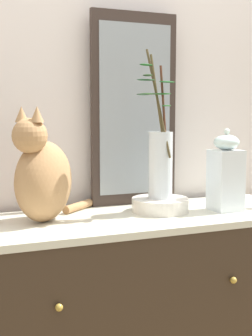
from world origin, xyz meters
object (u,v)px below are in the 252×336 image
Objects in this scene: cat_sitting at (42,175)px; jar_lidded_porcelain at (226,174)px; mirror_leaning at (134,110)px; vase_glass_clear at (160,159)px; bowl_porcelain at (160,205)px.

cat_sitting reaches higher than jar_lidded_porcelain.
mirror_leaning reaches higher than vase_glass_clear.
cat_sitting is 1.82× the size of bowl_porcelain.
mirror_leaning is 1.95× the size of cat_sitting.
vase_glass_clear is 0.27m from jar_lidded_porcelain.
jar_lidded_porcelain is at bearing -5.45° from cat_sitting.
vase_glass_clear is at bearing -141.04° from bowl_porcelain.
vase_glass_clear is (0.03, -0.19, -0.19)m from mirror_leaning.
vase_glass_clear is (0.45, 0.00, 0.04)m from cat_sitting.
cat_sitting is 0.48m from bowl_porcelain.
cat_sitting is at bearing -179.62° from bowl_porcelain.
vase_glass_clear is at bearing -80.80° from mirror_leaning.
mirror_leaning is at bearing 23.77° from cat_sitting.
cat_sitting is at bearing -179.90° from vase_glass_clear.
jar_lidded_porcelain reaches higher than bowl_porcelain.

